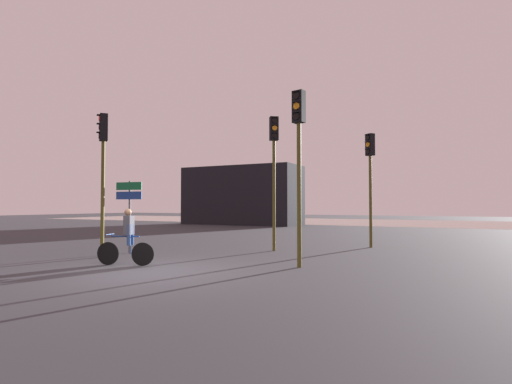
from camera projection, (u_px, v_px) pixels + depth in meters
The scene contains 9 objects.
ground_plane at pixel (150, 272), 10.24m from camera, with size 120.00×120.00×0.00m, color #333338.
water_strip at pixel (381, 222), 39.67m from camera, with size 80.00×16.00×0.01m, color #9E937F.
distant_building at pixel (242, 196), 35.57m from camera, with size 10.46×4.00×5.12m, color black.
traffic_light_far_right at pixel (370, 169), 16.33m from camera, with size 0.40×0.42×4.65m.
traffic_light_center at pixel (274, 158), 15.12m from camera, with size 0.40×0.42×5.08m.
traffic_light_near_right at pixel (299, 145), 11.12m from camera, with size 0.36×0.37×4.93m.
traffic_light_near_left at pixel (103, 158), 13.27m from camera, with size 0.40×0.42×4.77m.
direction_sign_post at pixel (129, 203), 14.38m from camera, with size 1.10×0.17×2.60m.
cyclist at pixel (128, 237), 11.40m from camera, with size 1.63×0.67×1.62m.
Camera 1 is at (7.15, -7.90, 1.73)m, focal length 28.00 mm.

